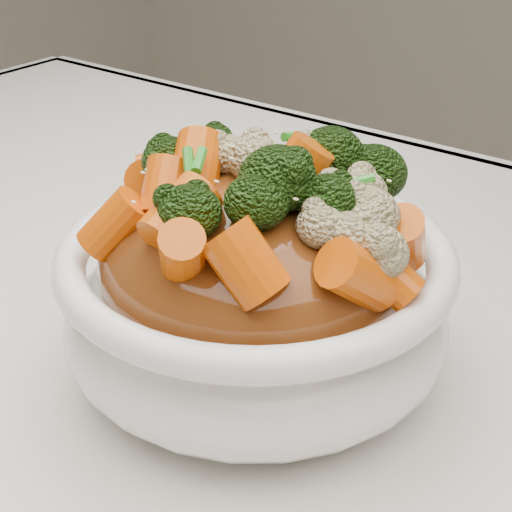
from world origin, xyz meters
The scene contains 8 objects.
tablecloth centered at (0.00, 0.00, 0.73)m, with size 1.20×0.80×0.04m, color silver.
bowl centered at (0.05, 0.00, 0.79)m, with size 0.22×0.22×0.09m, color white, non-canonical shape.
sauce_base centered at (0.05, 0.00, 0.82)m, with size 0.18×0.18×0.10m, color #612F10.
carrots centered at (0.05, 0.00, 0.89)m, with size 0.18×0.18×0.05m, color #D55506, non-canonical shape.
broccoli centered at (0.05, 0.00, 0.89)m, with size 0.18×0.18×0.05m, color black, non-canonical shape.
cauliflower centered at (0.05, 0.00, 0.88)m, with size 0.18×0.18×0.04m, color tan, non-canonical shape.
scallions centered at (0.05, 0.00, 0.89)m, with size 0.13×0.13×0.02m, color #26841E, non-canonical shape.
sesame_seeds centered at (0.05, 0.00, 0.89)m, with size 0.16×0.16×0.01m, color beige, non-canonical shape.
Camera 1 is at (0.28, -0.31, 1.04)m, focal length 55.00 mm.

